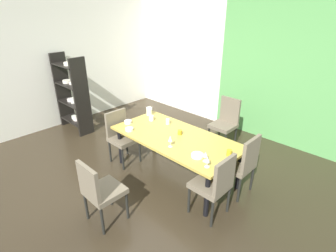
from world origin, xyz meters
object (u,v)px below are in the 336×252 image
Objects in this scene: cup_east at (229,153)px; cup_right at (151,118)px; wine_glass_front at (207,160)px; chair_head_near at (99,189)px; chair_left_near at (121,134)px; wine_glass_corner at (206,155)px; serving_bowl_north at (129,129)px; chair_head_far at (226,121)px; serving_bowl_left at (197,155)px; pitcher_west at (149,111)px; chair_right_near at (215,183)px; display_shelf at (72,93)px; cup_south at (180,132)px; cup_near_window at (168,122)px; serving_bowl_near_shelf at (128,122)px; chair_right_far at (242,162)px; wine_glass_center at (170,139)px; dining_table at (175,140)px.

cup_right reaches higher than cup_east.
wine_glass_front is at bearing -17.60° from cup_right.
chair_left_near is at bearing 133.01° from chair_head_near.
serving_bowl_north is at bearing -175.42° from wine_glass_corner.
serving_bowl_left is (0.61, -1.69, 0.20)m from chair_head_far.
chair_head_near is 1.79m from cup_right.
chair_left_near is 1.90m from wine_glass_front.
pitcher_west is at bearing 173.30° from cup_east.
serving_bowl_north is at bearing -163.86° from cup_east.
chair_right_near is 3.88m from display_shelf.
pitcher_west reaches higher than cup_south.
cup_near_window reaches higher than cup_south.
display_shelf is 13.10× the size of serving_bowl_near_shelf.
display_shelf reaches higher than chair_right_far.
chair_right_near reaches higher than cup_right.
pitcher_west is (-1.87, 0.22, 0.03)m from cup_east.
chair_right_far is 1.09m from wine_glass_center.
cup_south is at bearing 86.29° from dining_table.
dining_table is 0.93m from cup_east.
pitcher_west reaches higher than serving_bowl_left.
pitcher_west is (-1.82, 0.66, -0.03)m from wine_glass_front.
chair_head_far is 1.49m from chair_right_far.
chair_head_far reaches higher than chair_right_far.
serving_bowl_north is at bearing -174.23° from serving_bowl_left.
chair_head_far is (0.02, 1.45, -0.11)m from dining_table.
wine_glass_front reaches higher than wine_glass_corner.
serving_bowl_left is 2.04× the size of cup_east.
display_shelf reaches higher than wine_glass_front.
dining_table is at bearing -174.43° from cup_east.
cup_south is (-1.00, -0.23, 0.23)m from chair_right_far.
wine_glass_corner is at bearing -0.25° from display_shelf.
display_shelf is 1.93m from serving_bowl_near_shelf.
chair_head_near is 1.20m from wine_glass_center.
chair_right_near reaches higher than cup_east.
chair_left_near reaches higher than pitcher_west.
cup_right is (-1.50, 0.42, -0.05)m from wine_glass_corner.
cup_south is at bearing 155.03° from wine_glass_corner.
dining_table is 21.83× the size of cup_near_window.
cup_near_window is (-1.04, 0.49, 0.03)m from serving_bowl_left.
serving_bowl_north is at bearing 91.60° from chair_right_near.
wine_glass_front reaches higher than cup_right.
chair_head_far is at bearing 41.44° from chair_right_far.
wine_glass_center is 1.38× the size of serving_bowl_near_shelf.
pitcher_west is (-0.97, -1.14, 0.26)m from chair_head_far.
chair_left_near is 0.97× the size of chair_right_far.
chair_head_far is 6.60× the size of pitcher_west.
cup_right is (-0.32, -0.09, -0.00)m from cup_near_window.
wine_glass_corner reaches higher than cup_south.
display_shelf reaches higher than cup_south.
serving_bowl_near_shelf is 0.30m from serving_bowl_north.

